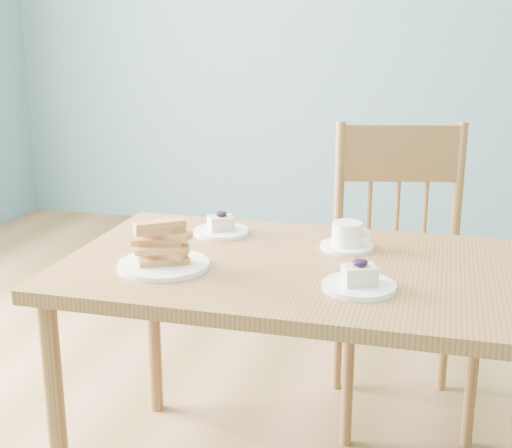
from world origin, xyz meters
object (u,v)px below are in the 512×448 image
(cheesecake_plate_near, at_px, (359,281))
(dining_chair, at_px, (402,272))
(coffee_cup, at_px, (347,237))
(dining_table, at_px, (310,289))
(biscotti_plate, at_px, (163,252))
(cheesecake_plate_far, at_px, (221,228))

(cheesecake_plate_near, bearing_deg, dining_chair, 84.94)
(cheesecake_plate_near, bearing_deg, coffee_cup, 103.56)
(dining_table, relative_size, biscotti_plate, 5.48)
(dining_table, bearing_deg, coffee_cup, 65.65)
(cheesecake_plate_near, height_order, biscotti_plate, biscotti_plate)
(dining_chair, relative_size, cheesecake_plate_near, 5.59)
(coffee_cup, distance_m, biscotti_plate, 0.54)
(cheesecake_plate_near, relative_size, cheesecake_plate_far, 1.07)
(cheesecake_plate_far, xyz_separation_m, biscotti_plate, (-0.05, -0.34, 0.03))
(dining_table, xyz_separation_m, cheesecake_plate_far, (-0.32, 0.21, 0.09))
(cheesecake_plate_far, bearing_deg, coffee_cup, -6.28)
(dining_table, height_order, dining_chair, dining_chair)
(dining_table, height_order, cheesecake_plate_near, cheesecake_plate_near)
(coffee_cup, height_order, biscotti_plate, biscotti_plate)
(dining_table, distance_m, cheesecake_plate_near, 0.23)
(dining_chair, distance_m, cheesecake_plate_far, 0.68)
(dining_chair, xyz_separation_m, cheesecake_plate_near, (-0.06, -0.71, 0.22))
(dining_chair, distance_m, cheesecake_plate_near, 0.74)
(dining_table, height_order, coffee_cup, coffee_cup)
(cheesecake_plate_near, distance_m, cheesecake_plate_far, 0.59)
(biscotti_plate, bearing_deg, cheesecake_plate_far, 81.36)
(dining_table, relative_size, dining_chair, 1.32)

